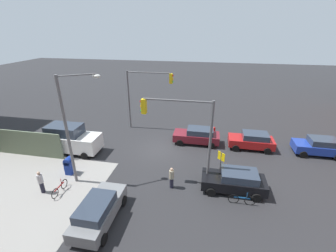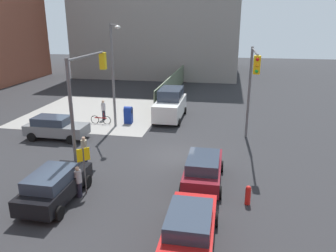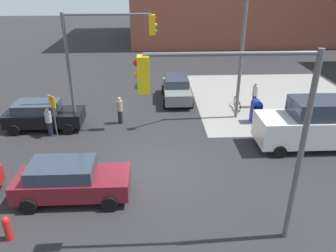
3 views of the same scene
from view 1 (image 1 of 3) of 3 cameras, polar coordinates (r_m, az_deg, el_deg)
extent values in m
plane|color=#28282B|center=(21.48, -1.99, -6.02)|extent=(120.00, 120.00, 0.00)
cylinder|color=#59595B|center=(15.55, 10.57, -5.17)|extent=(0.18, 0.18, 6.50)
cylinder|color=#59595B|center=(14.45, 2.46, 6.49)|extent=(4.53, 0.12, 0.12)
cube|color=yellow|center=(15.09, -6.14, 5.01)|extent=(0.32, 0.36, 1.00)
sphere|color=red|center=(15.04, -6.85, 6.20)|extent=(0.18, 0.18, 0.18)
sphere|color=orange|center=(15.14, -6.79, 5.04)|extent=(0.18, 0.18, 0.18)
sphere|color=green|center=(15.25, -6.73, 3.91)|extent=(0.18, 0.18, 0.18)
cylinder|color=#59595B|center=(25.38, -9.88, 6.43)|extent=(0.18, 0.18, 6.50)
cylinder|color=#59595B|center=(23.92, -4.95, 13.36)|extent=(4.72, 0.12, 0.12)
cube|color=yellow|center=(23.51, 0.77, 11.95)|extent=(0.32, 0.36, 1.00)
sphere|color=red|center=(23.42, 1.22, 12.70)|extent=(0.18, 0.18, 0.18)
sphere|color=orange|center=(23.48, 1.21, 11.93)|extent=(0.18, 0.18, 0.18)
sphere|color=green|center=(23.55, 1.20, 11.17)|extent=(0.18, 0.18, 0.18)
cylinder|color=slate|center=(16.90, -24.22, -1.70)|extent=(0.20, 0.20, 8.00)
cylinder|color=slate|center=(15.69, -22.21, 11.90)|extent=(2.10, 1.33, 0.10)
ellipsoid|color=silver|center=(15.74, -17.71, 11.99)|extent=(0.56, 0.36, 0.24)
cylinder|color=#4C4C4C|center=(17.39, 13.12, -9.92)|extent=(0.08, 0.08, 2.40)
cube|color=yellow|center=(16.95, 13.39, -7.53)|extent=(0.48, 0.48, 0.64)
cube|color=navy|center=(19.58, -23.71, -9.54)|extent=(0.56, 0.64, 1.15)
cylinder|color=navy|center=(19.29, -23.99, -8.10)|extent=(0.56, 0.64, 0.56)
cylinder|color=red|center=(24.62, 11.61, -1.39)|extent=(0.26, 0.26, 0.80)
sphere|color=red|center=(24.45, 11.69, -0.50)|extent=(0.24, 0.24, 0.24)
cube|color=slate|center=(14.78, -16.97, -19.97)|extent=(1.80, 4.39, 0.75)
cube|color=#2D3847|center=(14.13, -17.96, -18.97)|extent=(1.58, 2.46, 0.55)
cylinder|color=black|center=(16.34, -17.34, -16.83)|extent=(0.22, 0.64, 0.64)
cylinder|color=black|center=(15.68, -11.19, -18.08)|extent=(0.22, 0.64, 0.64)
cylinder|color=black|center=(14.57, -23.07, -23.96)|extent=(0.22, 0.64, 0.64)
cylinder|color=black|center=(13.82, -16.11, -25.95)|extent=(0.22, 0.64, 0.64)
cube|color=#B21919|center=(22.80, 20.23, -3.76)|extent=(4.12, 1.80, 0.75)
cube|color=#2D3847|center=(22.59, 21.29, -2.34)|extent=(2.31, 1.58, 0.55)
cylinder|color=black|center=(21.96, 16.82, -5.46)|extent=(0.64, 0.22, 0.64)
cylinder|color=black|center=(23.55, 16.46, -3.35)|extent=(0.64, 0.22, 0.64)
cylinder|color=black|center=(22.49, 23.93, -5.86)|extent=(0.64, 0.22, 0.64)
cylinder|color=black|center=(24.05, 23.10, -3.78)|extent=(0.64, 0.22, 0.64)
cube|color=black|center=(16.89, 16.18, -13.54)|extent=(4.38, 1.80, 0.75)
cube|color=#2D3847|center=(16.56, 17.67, -11.79)|extent=(2.45, 1.58, 0.55)
cylinder|color=black|center=(16.29, 10.86, -16.19)|extent=(0.64, 0.22, 0.64)
cylinder|color=black|center=(17.72, 10.94, -12.48)|extent=(0.64, 0.22, 0.64)
cylinder|color=black|center=(16.67, 21.56, -16.61)|extent=(0.64, 0.22, 0.64)
cylinder|color=black|center=(18.07, 20.64, -12.96)|extent=(0.64, 0.22, 0.64)
cube|color=maroon|center=(22.51, 7.18, -2.73)|extent=(4.48, 1.80, 0.75)
cube|color=#2D3847|center=(22.21, 8.19, -1.30)|extent=(2.51, 1.58, 0.55)
cylinder|color=black|center=(22.00, 3.00, -4.32)|extent=(0.64, 0.22, 0.64)
cylinder|color=black|center=(23.59, 3.60, -2.30)|extent=(0.64, 0.22, 0.64)
cylinder|color=black|center=(21.86, 10.96, -4.95)|extent=(0.64, 0.22, 0.64)
cylinder|color=black|center=(23.46, 11.01, -2.87)|extent=(0.64, 0.22, 0.64)
cube|color=#1E389E|center=(24.50, 33.69, -4.56)|extent=(4.07, 1.80, 0.75)
cube|color=#2D3847|center=(24.38, 34.74, -3.24)|extent=(2.28, 1.58, 0.55)
cylinder|color=black|center=(23.38, 31.14, -6.25)|extent=(0.64, 0.22, 0.64)
cylinder|color=black|center=(24.88, 29.87, -4.22)|extent=(0.64, 0.22, 0.64)
cylinder|color=black|center=(25.97, 35.62, -4.50)|extent=(0.64, 0.22, 0.64)
cube|color=white|center=(22.59, -23.41, -3.63)|extent=(5.40, 2.10, 1.40)
cube|color=#2D3847|center=(22.36, -24.81, -0.89)|extent=(3.02, 1.85, 0.90)
cylinder|color=black|center=(22.76, -17.86, -4.52)|extent=(0.64, 0.22, 0.64)
cylinder|color=black|center=(21.20, -20.45, -7.12)|extent=(0.64, 0.22, 0.64)
cylinder|color=black|center=(24.65, -25.43, -3.53)|extent=(0.64, 0.22, 0.64)
cylinder|color=black|center=(23.22, -28.31, -5.81)|extent=(0.64, 0.22, 0.64)
cylinder|color=#B2B2B7|center=(17.35, 14.44, -10.65)|extent=(0.36, 0.36, 0.61)
sphere|color=tan|center=(17.12, 14.58, -9.52)|extent=(0.21, 0.21, 0.21)
cylinder|color=#1E1E2D|center=(17.74, 14.20, -12.51)|extent=(0.28, 0.28, 0.77)
cylinder|color=#B2B2B7|center=(18.09, -29.77, -11.52)|extent=(0.36, 0.36, 0.66)
sphere|color=tan|center=(17.86, -30.06, -10.34)|extent=(0.23, 0.23, 0.23)
cylinder|color=#1E1E2D|center=(18.49, -29.29, -13.43)|extent=(0.28, 0.28, 0.83)
cylinder|color=#9E937A|center=(16.25, 0.92, -12.19)|extent=(0.36, 0.36, 0.64)
sphere|color=tan|center=(16.00, 0.93, -10.95)|extent=(0.22, 0.22, 0.22)
cylinder|color=#1E1E2D|center=(16.68, 0.91, -14.21)|extent=(0.28, 0.28, 0.81)
torus|color=black|center=(17.66, -26.76, -15.07)|extent=(0.05, 0.71, 0.71)
torus|color=black|center=(18.30, -24.85, -13.20)|extent=(0.05, 0.71, 0.71)
cube|color=maroon|center=(17.87, -25.89, -13.66)|extent=(0.04, 1.04, 0.08)
cylinder|color=maroon|center=(17.91, -25.52, -12.54)|extent=(0.04, 0.04, 0.40)
torus|color=black|center=(16.10, 16.29, -17.35)|extent=(0.71, 0.05, 0.71)
torus|color=black|center=(16.27, 20.10, -17.45)|extent=(0.71, 0.05, 0.71)
cube|color=#1E5999|center=(16.06, 18.29, -16.92)|extent=(1.04, 0.04, 0.08)
cylinder|color=#1E5999|center=(15.96, 19.44, -16.29)|extent=(0.04, 0.04, 0.40)
camera|label=2|loc=(25.89, 46.32, 11.10)|focal=35.00mm
camera|label=3|loc=(31.52, 3.14, 19.49)|focal=35.00mm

